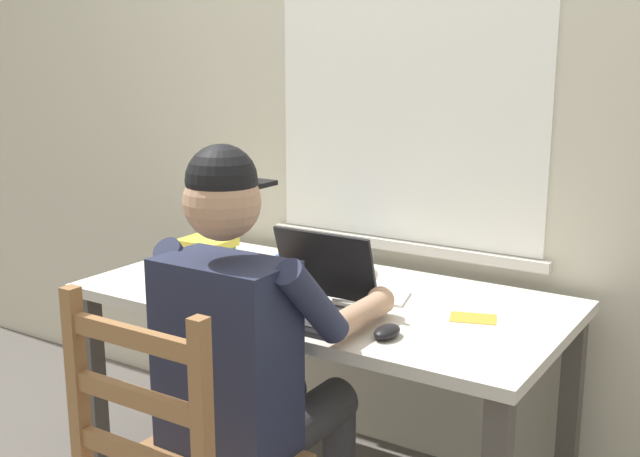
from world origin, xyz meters
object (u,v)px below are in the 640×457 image
object	(u,v)px
computer_mouse	(387,332)
laptop	(309,295)
book_stack_side	(308,261)
landscape_photo_print	(473,318)
seated_person	(252,352)
coffee_mug_dark	(172,269)
book_stack_main	(207,251)
desk	(323,319)
coffee_mug_white	(358,274)

from	to	relation	value
computer_mouse	laptop	bearing A→B (deg)	167.74
laptop	book_stack_side	size ratio (longest dim) A/B	1.62
computer_mouse	landscape_photo_print	size ratio (longest dim) A/B	0.77
laptop	book_stack_side	distance (m)	0.45
seated_person	computer_mouse	world-z (taller)	seated_person
laptop	coffee_mug_dark	size ratio (longest dim) A/B	2.73
seated_person	book_stack_side	size ratio (longest dim) A/B	6.11
seated_person	book_stack_main	distance (m)	0.80
computer_mouse	landscape_photo_print	distance (m)	0.30
computer_mouse	landscape_photo_print	world-z (taller)	computer_mouse
coffee_mug_dark	desk	bearing A→B (deg)	20.92
desk	coffee_mug_dark	distance (m)	0.52
laptop	book_stack_side	xyz separation A→B (m)	(-0.25, 0.37, -0.02)
coffee_mug_white	book_stack_main	world-z (taller)	book_stack_main
seated_person	laptop	world-z (taller)	seated_person
laptop	book_stack_main	xyz separation A→B (m)	(-0.60, 0.24, -0.00)
landscape_photo_print	book_stack_side	bearing A→B (deg)	146.99
book_stack_side	landscape_photo_print	bearing A→B (deg)	-13.96
computer_mouse	book_stack_main	xyz separation A→B (m)	(-0.88, 0.30, 0.03)
coffee_mug_white	book_stack_side	size ratio (longest dim) A/B	0.55
laptop	coffee_mug_dark	distance (m)	0.54
seated_person	book_stack_main	size ratio (longest dim) A/B	6.42
seated_person	computer_mouse	distance (m)	0.36
seated_person	book_stack_side	world-z (taller)	seated_person
desk	laptop	size ratio (longest dim) A/B	4.58
laptop	coffee_mug_dark	world-z (taller)	laptop
coffee_mug_dark	book_stack_side	xyz separation A→B (m)	(0.28, 0.38, -0.02)
seated_person	computer_mouse	bearing A→B (deg)	37.33
coffee_mug_white	laptop	bearing A→B (deg)	-89.43
laptop	landscape_photo_print	size ratio (longest dim) A/B	2.54
seated_person	laptop	distance (m)	0.29
laptop	book_stack_main	bearing A→B (deg)	158.07
seated_person	computer_mouse	xyz separation A→B (m)	(0.28, 0.22, 0.05)
desk	coffee_mug_dark	xyz separation A→B (m)	(-0.47, -0.18, 0.14)
desk	book_stack_main	bearing A→B (deg)	173.46
book_stack_main	landscape_photo_print	distance (m)	1.02
desk	book_stack_main	world-z (taller)	book_stack_main
desk	computer_mouse	xyz separation A→B (m)	(0.36, -0.24, 0.10)
seated_person	landscape_photo_print	bearing A→B (deg)	49.15
seated_person	coffee_mug_white	xyz separation A→B (m)	(-0.01, 0.57, 0.07)
coffee_mug_white	coffee_mug_dark	bearing A→B (deg)	-151.19
laptop	coffee_mug_white	distance (m)	0.29
book_stack_main	landscape_photo_print	bearing A→B (deg)	-1.90
desk	computer_mouse	bearing A→B (deg)	-34.21
computer_mouse	book_stack_main	size ratio (longest dim) A/B	0.52
desk	book_stack_main	distance (m)	0.55
coffee_mug_dark	landscape_photo_print	distance (m)	0.99
coffee_mug_dark	book_stack_side	bearing A→B (deg)	53.00
desk	laptop	bearing A→B (deg)	-69.64
computer_mouse	book_stack_main	distance (m)	0.94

